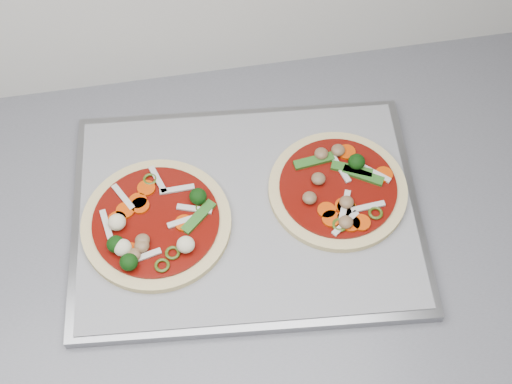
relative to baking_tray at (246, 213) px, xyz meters
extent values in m
cube|color=beige|center=(0.33, -0.03, -0.48)|extent=(3.60, 0.60, 0.86)
cube|color=slate|center=(0.33, -0.03, -0.03)|extent=(3.60, 0.60, 0.04)
cube|color=gray|center=(0.00, 0.00, 0.00)|extent=(0.51, 0.40, 0.02)
cube|color=gray|center=(0.00, 0.00, 0.01)|extent=(0.48, 0.37, 0.00)
cylinder|color=#E4C785|center=(-0.12, -0.01, 0.02)|extent=(0.22, 0.22, 0.01)
cylinder|color=maroon|center=(-0.12, -0.01, 0.02)|extent=(0.19, 0.19, 0.00)
cube|color=beige|center=(-0.09, -0.01, 0.03)|extent=(0.05, 0.02, 0.00)
cylinder|color=red|center=(-0.16, -0.05, 0.03)|extent=(0.03, 0.03, 0.00)
cylinder|color=red|center=(-0.17, 0.00, 0.03)|extent=(0.04, 0.04, 0.00)
torus|color=#334711|center=(-0.06, 0.00, 0.03)|extent=(0.03, 0.03, 0.00)
ellipsoid|color=beige|center=(-0.17, -0.04, 0.03)|extent=(0.03, 0.03, 0.02)
cylinder|color=red|center=(-0.16, 0.02, 0.03)|extent=(0.03, 0.03, 0.00)
cube|color=#33671F|center=(-0.07, -0.01, 0.03)|extent=(0.05, 0.05, 0.00)
ellipsoid|color=brown|center=(-0.14, -0.04, 0.03)|extent=(0.02, 0.02, 0.01)
ellipsoid|color=beige|center=(-0.09, -0.05, 0.03)|extent=(0.03, 0.03, 0.02)
cube|color=beige|center=(-0.11, 0.06, 0.03)|extent=(0.02, 0.05, 0.00)
cube|color=beige|center=(-0.16, 0.04, 0.03)|extent=(0.03, 0.05, 0.00)
cube|color=beige|center=(-0.19, 0.00, 0.03)|extent=(0.02, 0.05, 0.00)
cylinder|color=red|center=(-0.14, 0.03, 0.03)|extent=(0.03, 0.03, 0.00)
cylinder|color=red|center=(-0.09, -0.02, 0.03)|extent=(0.03, 0.03, 0.00)
cylinder|color=red|center=(-0.13, 0.05, 0.03)|extent=(0.03, 0.03, 0.00)
ellipsoid|color=black|center=(-0.06, 0.02, 0.03)|extent=(0.03, 0.03, 0.02)
ellipsoid|color=black|center=(-0.16, -0.07, 0.03)|extent=(0.03, 0.03, 0.02)
ellipsoid|color=beige|center=(-0.17, -0.01, 0.03)|extent=(0.03, 0.03, 0.02)
cylinder|color=red|center=(-0.14, 0.02, 0.03)|extent=(0.03, 0.03, 0.00)
torus|color=#334711|center=(-0.13, 0.06, 0.03)|extent=(0.02, 0.02, 0.00)
cube|color=beige|center=(-0.09, 0.04, 0.03)|extent=(0.05, 0.01, 0.00)
ellipsoid|color=black|center=(-0.18, -0.04, 0.03)|extent=(0.03, 0.03, 0.02)
cube|color=beige|center=(-0.07, 0.00, 0.03)|extent=(0.05, 0.02, 0.00)
cube|color=beige|center=(-0.14, -0.06, 0.03)|extent=(0.05, 0.02, 0.00)
ellipsoid|color=brown|center=(-0.16, -0.06, 0.03)|extent=(0.02, 0.02, 0.01)
torus|color=#334711|center=(-0.11, -0.06, 0.03)|extent=(0.02, 0.02, 0.00)
torus|color=#334711|center=(-0.12, -0.08, 0.03)|extent=(0.03, 0.03, 0.00)
ellipsoid|color=brown|center=(-0.14, -0.04, 0.03)|extent=(0.03, 0.03, 0.01)
cylinder|color=#E4C785|center=(0.13, 0.01, 0.02)|extent=(0.24, 0.24, 0.01)
cylinder|color=maroon|center=(0.13, 0.01, 0.02)|extent=(0.20, 0.20, 0.00)
cube|color=beige|center=(0.16, -0.03, 0.03)|extent=(0.05, 0.01, 0.00)
cylinder|color=red|center=(0.13, -0.03, 0.03)|extent=(0.03, 0.03, 0.00)
ellipsoid|color=black|center=(0.16, 0.04, 0.03)|extent=(0.03, 0.03, 0.02)
cylinder|color=red|center=(0.20, 0.01, 0.03)|extent=(0.04, 0.04, 0.00)
ellipsoid|color=brown|center=(0.13, -0.02, 0.03)|extent=(0.02, 0.02, 0.01)
cube|color=beige|center=(0.13, -0.05, 0.03)|extent=(0.04, 0.03, 0.00)
cube|color=beige|center=(0.14, 0.03, 0.03)|extent=(0.02, 0.05, 0.00)
cylinder|color=red|center=(0.13, -0.03, 0.03)|extent=(0.03, 0.03, 0.00)
torus|color=#334711|center=(0.12, -0.06, 0.03)|extent=(0.03, 0.03, 0.00)
ellipsoid|color=brown|center=(0.09, -0.01, 0.03)|extent=(0.02, 0.02, 0.01)
cylinder|color=red|center=(0.13, -0.06, 0.03)|extent=(0.03, 0.03, 0.00)
cube|color=#33671F|center=(0.15, 0.03, 0.03)|extent=(0.06, 0.04, 0.00)
ellipsoid|color=brown|center=(0.10, 0.02, 0.03)|extent=(0.02, 0.02, 0.01)
ellipsoid|color=brown|center=(0.13, -0.05, 0.03)|extent=(0.02, 0.02, 0.01)
torus|color=#334711|center=(0.17, -0.05, 0.03)|extent=(0.02, 0.02, 0.00)
torus|color=#334711|center=(0.12, -0.05, 0.03)|extent=(0.03, 0.03, 0.00)
cylinder|color=red|center=(0.15, -0.06, 0.03)|extent=(0.03, 0.03, 0.00)
cube|color=beige|center=(0.18, 0.02, 0.03)|extent=(0.04, 0.04, 0.00)
cylinder|color=red|center=(0.11, -0.03, 0.03)|extent=(0.03, 0.03, 0.00)
cylinder|color=red|center=(0.13, -0.05, 0.03)|extent=(0.03, 0.03, 0.00)
cylinder|color=red|center=(0.15, 0.06, 0.03)|extent=(0.03, 0.03, 0.00)
cube|color=#33671F|center=(0.11, 0.05, 0.03)|extent=(0.06, 0.02, 0.00)
ellipsoid|color=brown|center=(0.14, 0.06, 0.03)|extent=(0.02, 0.02, 0.01)
cylinder|color=red|center=(0.11, -0.04, 0.03)|extent=(0.03, 0.03, 0.00)
cube|color=#33671F|center=(0.17, 0.02, 0.03)|extent=(0.06, 0.04, 0.00)
ellipsoid|color=brown|center=(0.12, 0.06, 0.03)|extent=(0.02, 0.02, 0.01)
cylinder|color=red|center=(0.13, -0.03, 0.03)|extent=(0.04, 0.04, 0.00)
cube|color=beige|center=(0.13, -0.03, 0.03)|extent=(0.03, 0.05, 0.00)
camera|label=1|loc=(-0.07, -0.50, 0.85)|focal=50.00mm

